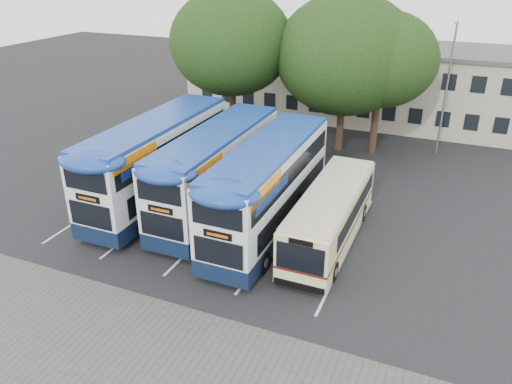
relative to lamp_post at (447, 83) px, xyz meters
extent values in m
plane|color=black|center=(-6.00, -19.97, -5.08)|extent=(120.00, 120.00, 0.00)
cube|color=#595654|center=(-8.00, -24.97, -5.08)|extent=(40.00, 6.00, 0.01)
cube|color=silver|center=(-16.75, -14.97, -5.08)|extent=(0.12, 11.00, 0.01)
cube|color=silver|center=(-13.25, -14.97, -5.08)|extent=(0.12, 11.00, 0.01)
cube|color=silver|center=(-9.75, -14.97, -5.08)|extent=(0.12, 11.00, 0.01)
cube|color=silver|center=(-6.25, -14.97, -5.08)|extent=(0.12, 11.00, 0.01)
cube|color=silver|center=(-2.75, -14.97, -5.08)|extent=(0.12, 11.00, 0.01)
cube|color=#B7AB93|center=(-6.00, 7.03, -2.08)|extent=(32.00, 8.00, 6.00)
cube|color=#4C4C4F|center=(-6.00, 7.03, 0.97)|extent=(32.40, 8.40, 0.30)
cube|color=black|center=(-6.00, 3.01, -3.38)|extent=(30.00, 0.06, 1.20)
cube|color=black|center=(-6.00, 3.01, -0.58)|extent=(30.00, 0.06, 1.20)
cylinder|color=gray|center=(0.00, 0.03, -0.58)|extent=(0.14, 0.14, 9.00)
cube|color=gray|center=(0.00, 0.03, 3.92)|extent=(0.12, 0.80, 0.12)
cube|color=gray|center=(0.00, -0.37, 3.87)|extent=(0.25, 0.50, 0.12)
cylinder|color=black|center=(-14.35, -3.52, -2.38)|extent=(0.50, 0.50, 5.41)
ellipsoid|color=black|center=(-14.35, -3.52, 2.27)|extent=(8.60, 8.60, 7.31)
cylinder|color=black|center=(-6.65, -1.85, -2.59)|extent=(0.50, 0.50, 4.98)
ellipsoid|color=black|center=(-6.65, -1.85, 1.69)|extent=(9.49, 9.49, 8.07)
cylinder|color=black|center=(-4.29, -1.49, -2.66)|extent=(0.50, 0.50, 4.84)
ellipsoid|color=black|center=(-4.29, -1.49, 1.50)|extent=(7.47, 7.47, 6.35)
cube|color=#0F1C38|center=(-13.89, -14.15, -4.32)|extent=(2.75, 11.53, 0.88)
cube|color=white|center=(-13.89, -14.15, -2.17)|extent=(2.75, 11.53, 3.41)
cube|color=navy|center=(-13.89, -14.15, -0.42)|extent=(2.69, 11.30, 0.33)
cube|color=black|center=(-13.89, -13.82, -3.11)|extent=(2.79, 10.22, 1.10)
cube|color=black|center=(-13.89, -14.15, -1.40)|extent=(2.79, 10.87, 0.99)
cube|color=orange|center=(-12.51, -17.94, -0.80)|extent=(0.02, 3.52, 0.60)
cube|color=black|center=(-13.89, -19.95, -2.28)|extent=(1.32, 0.06, 0.33)
cylinder|color=black|center=(-15.13, -10.80, -4.54)|extent=(0.33, 1.10, 1.10)
cylinder|color=black|center=(-12.65, -10.80, -4.54)|extent=(0.33, 1.10, 1.10)
cylinder|color=black|center=(-15.13, -17.94, -4.54)|extent=(0.33, 1.10, 1.10)
cylinder|color=black|center=(-12.65, -17.94, -4.54)|extent=(0.33, 1.10, 1.10)
cube|color=#0F1C38|center=(-10.36, -13.87, -4.35)|extent=(2.62, 11.01, 0.84)
cube|color=white|center=(-10.36, -13.87, -2.31)|extent=(2.62, 11.01, 3.25)
cube|color=navy|center=(-10.36, -13.87, -0.63)|extent=(2.57, 10.79, 0.31)
cube|color=black|center=(-10.36, -13.55, -3.20)|extent=(2.66, 9.75, 1.05)
cube|color=black|center=(-10.36, -13.87, -1.57)|extent=(2.66, 10.38, 0.94)
cube|color=orange|center=(-9.04, -17.48, -1.00)|extent=(0.02, 3.35, 0.58)
cube|color=black|center=(-10.36, -19.40, -2.41)|extent=(1.26, 0.06, 0.31)
cylinder|color=black|center=(-11.54, -10.67, -4.56)|extent=(0.31, 1.05, 1.05)
cylinder|color=black|center=(-9.17, -10.67, -4.56)|extent=(0.31, 1.05, 1.05)
cylinder|color=black|center=(-11.54, -17.48, -4.56)|extent=(0.31, 1.05, 1.05)
cylinder|color=black|center=(-9.17, -17.48, -4.56)|extent=(0.31, 1.05, 1.05)
cube|color=red|center=(-9.03, -12.56, -1.57)|extent=(0.02, 4.19, 0.89)
cube|color=#0F1C38|center=(-7.01, -14.83, -4.34)|extent=(2.64, 11.10, 0.85)
cube|color=white|center=(-7.01, -14.83, -2.28)|extent=(2.64, 11.10, 3.28)
cube|color=navy|center=(-7.01, -14.83, -0.59)|extent=(2.59, 10.88, 0.32)
cube|color=black|center=(-7.01, -14.51, -3.18)|extent=(2.68, 9.83, 1.06)
cube|color=black|center=(-7.01, -14.83, -1.54)|extent=(2.68, 10.47, 0.95)
cube|color=orange|center=(-5.67, -18.47, -0.96)|extent=(0.02, 3.38, 0.58)
cube|color=black|center=(-7.01, -20.41, -2.39)|extent=(1.27, 0.06, 0.32)
cylinder|color=black|center=(-8.20, -11.60, -4.56)|extent=(0.32, 1.06, 1.06)
cylinder|color=black|center=(-5.81, -11.60, -4.56)|extent=(0.32, 1.06, 1.06)
cylinder|color=black|center=(-8.20, -18.47, -4.56)|extent=(0.32, 1.06, 1.06)
cylinder|color=black|center=(-5.81, -18.47, -4.56)|extent=(0.32, 1.06, 1.06)
cube|color=#F4E7A2|center=(-3.83, -14.71, -3.62)|extent=(2.32, 9.29, 2.37)
cube|color=beige|center=(-3.83, -14.71, -2.39)|extent=(2.23, 8.92, 0.19)
cube|color=black|center=(-3.83, -14.24, -3.23)|extent=(2.36, 7.43, 0.84)
cube|color=#551511|center=(-3.83, -14.71, -4.02)|extent=(2.35, 9.31, 0.11)
cube|color=black|center=(-3.83, -19.37, -3.32)|extent=(2.04, 0.06, 1.21)
cylinder|color=black|center=(-4.88, -17.87, -4.62)|extent=(0.28, 0.93, 0.93)
cylinder|color=black|center=(-2.78, -17.87, -4.62)|extent=(0.28, 0.93, 0.93)
cylinder|color=black|center=(-4.88, -11.92, -4.62)|extent=(0.28, 0.93, 0.93)
cylinder|color=black|center=(-2.78, -11.92, -4.62)|extent=(0.28, 0.93, 0.93)
camera|label=1|loc=(1.19, -35.74, 7.80)|focal=35.00mm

